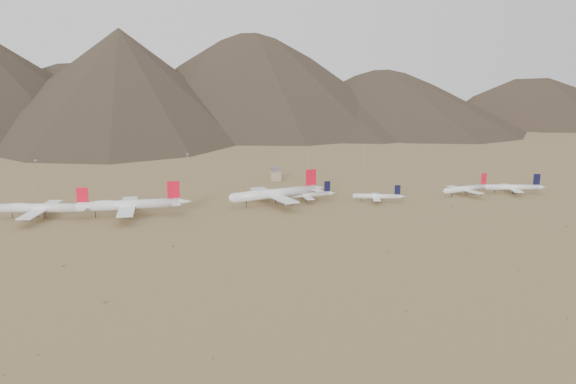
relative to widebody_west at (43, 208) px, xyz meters
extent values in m
plane|color=#9E8152|center=(142.17, -29.70, -6.89)|extent=(3000.00, 3000.00, 0.00)
cylinder|color=white|center=(-0.28, 0.07, -0.07)|extent=(55.86, 18.41, 5.79)
cone|color=white|center=(30.26, -7.09, 0.36)|extent=(11.01, 7.37, 5.21)
cube|color=white|center=(-1.37, 0.32, -0.94)|extent=(20.43, 52.04, 0.72)
cube|color=white|center=(25.90, -6.06, 0.51)|extent=(9.36, 20.15, 0.35)
cube|color=red|center=(24.81, -5.81, 7.96)|extent=(7.21, 2.17, 10.27)
cylinder|color=black|center=(-19.37, 4.54, -4.93)|extent=(0.37, 0.37, 3.92)
cylinder|color=black|center=(1.14, 1.22, -4.93)|extent=(0.47, 0.47, 3.92)
cylinder|color=black|center=(0.48, -1.60, -4.93)|extent=(0.47, 0.47, 3.92)
ellipsoid|color=white|center=(-14.46, 3.39, 1.52)|extent=(18.44, 8.31, 3.47)
cylinder|color=slate|center=(0.97, 10.32, -2.37)|extent=(6.05, 3.81, 2.60)
cylinder|color=slate|center=(-3.71, -9.68, -2.37)|extent=(6.05, 3.81, 2.60)
cylinder|color=slate|center=(3.08, 19.32, -2.37)|extent=(6.05, 3.81, 2.60)
cylinder|color=slate|center=(-5.82, -18.68, -2.37)|extent=(6.05, 3.81, 2.60)
cylinder|color=white|center=(53.30, -6.87, 0.57)|extent=(61.52, 8.65, 6.34)
sphere|color=white|center=(22.67, -5.71, 0.57)|extent=(6.21, 6.21, 6.21)
cone|color=white|center=(87.62, -8.17, 1.05)|extent=(11.25, 6.12, 5.70)
cube|color=white|center=(52.08, -6.83, -0.38)|extent=(11.93, 56.54, 0.79)
cube|color=white|center=(82.72, -7.99, 1.21)|extent=(6.32, 21.55, 0.38)
cube|color=red|center=(81.49, -7.94, 9.36)|extent=(7.99, 0.87, 11.24)
cylinder|color=black|center=(31.86, -6.06, -4.74)|extent=(0.41, 0.41, 4.29)
cylinder|color=black|center=(54.59, -5.34, -4.74)|extent=(0.51, 0.51, 4.29)
cylinder|color=black|center=(54.47, -8.50, -4.74)|extent=(0.51, 0.51, 4.29)
ellipsoid|color=white|center=(37.37, -6.27, 2.31)|extent=(19.79, 5.49, 3.80)
cylinder|color=slate|center=(52.50, 4.41, -1.95)|extent=(6.24, 3.08, 2.85)
cylinder|color=slate|center=(51.65, -18.06, -1.95)|extent=(6.24, 3.08, 2.85)
cylinder|color=slate|center=(52.89, 14.52, -1.95)|extent=(6.24, 3.08, 2.85)
cylinder|color=slate|center=(51.27, -28.17, -1.95)|extent=(6.24, 3.08, 2.85)
cylinder|color=white|center=(152.15, 3.39, 0.83)|extent=(63.14, 21.58, 6.55)
sphere|color=white|center=(121.37, -4.22, 0.83)|extent=(6.42, 6.42, 6.42)
cone|color=white|center=(186.62, 11.91, 1.32)|extent=(12.50, 8.46, 5.90)
cube|color=white|center=(150.92, 3.08, -0.16)|extent=(23.80, 58.87, 0.82)
cube|color=white|center=(181.70, 10.69, 1.48)|extent=(10.84, 22.81, 0.39)
cube|color=red|center=(180.47, 10.39, 9.92)|extent=(8.14, 2.55, 11.63)
cylinder|color=black|center=(130.60, -1.94, -4.67)|extent=(0.42, 0.42, 4.44)
cylinder|color=black|center=(152.99, 5.28, -4.67)|extent=(0.53, 0.53, 4.44)
cylinder|color=black|center=(153.77, 2.10, -4.67)|extent=(0.53, 0.53, 4.44)
ellipsoid|color=white|center=(136.14, -0.57, 2.63)|extent=(20.88, 9.64, 3.93)
cylinder|color=slate|center=(148.13, 14.37, -1.78)|extent=(6.86, 4.38, 2.95)
cylinder|color=slate|center=(153.71, -8.20, -1.78)|extent=(6.86, 4.38, 2.95)
cylinder|color=slate|center=(145.62, 24.53, -1.78)|extent=(6.86, 4.38, 2.95)
cylinder|color=slate|center=(156.22, -18.36, -1.78)|extent=(6.86, 4.38, 2.95)
cylinder|color=white|center=(176.54, 8.68, -2.46)|extent=(34.47, 3.82, 3.74)
sphere|color=white|center=(159.31, 8.72, -2.46)|extent=(3.67, 3.67, 3.67)
cone|color=white|center=(195.83, 8.63, -2.18)|extent=(6.21, 3.38, 3.37)
cube|color=white|center=(175.85, 8.68, -3.02)|extent=(5.59, 29.55, 0.47)
cube|color=white|center=(193.08, 8.64, -2.08)|extent=(3.13, 11.23, 0.22)
cube|color=black|center=(192.39, 8.64, 3.10)|extent=(4.48, 0.35, 7.38)
cylinder|color=black|center=(164.48, 8.71, -5.61)|extent=(0.39, 0.39, 2.56)
cylinder|color=black|center=(177.23, 9.62, -5.61)|extent=(0.49, 0.49, 2.56)
cylinder|color=black|center=(177.22, 7.74, -5.61)|extent=(0.49, 0.49, 2.56)
cylinder|color=slate|center=(175.87, 16.95, -3.95)|extent=(3.45, 1.69, 1.68)
cylinder|color=slate|center=(175.83, 0.41, -3.95)|extent=(3.45, 1.69, 1.68)
cylinder|color=white|center=(224.85, -7.19, -2.83)|extent=(30.96, 13.57, 3.43)
sphere|color=white|center=(209.93, -2.02, -2.83)|extent=(3.36, 3.36, 3.36)
cone|color=white|center=(241.56, -12.97, -2.57)|extent=(6.38, 4.77, 3.09)
cube|color=white|center=(224.25, -6.98, -3.34)|extent=(13.63, 27.23, 0.43)
cube|color=white|center=(239.17, -12.14, -2.49)|extent=(6.05, 10.65, 0.21)
cube|color=black|center=(238.57, -11.94, 2.27)|extent=(3.98, 1.63, 6.77)
cylinder|color=black|center=(214.40, -3.57, -5.72)|extent=(0.36, 0.36, 2.35)
cylinder|color=black|center=(225.72, -6.58, -5.72)|extent=(0.45, 0.45, 2.35)
cylinder|color=black|center=(225.16, -8.20, -5.72)|extent=(0.45, 0.45, 2.35)
cylinder|color=slate|center=(226.73, 0.18, -4.19)|extent=(3.49, 2.49, 1.54)
cylinder|color=slate|center=(221.77, -14.14, -4.19)|extent=(3.49, 2.49, 1.54)
cylinder|color=white|center=(299.23, -2.43, -1.87)|extent=(39.08, 12.46, 4.24)
sphere|color=white|center=(280.14, -6.59, -1.87)|extent=(4.16, 4.16, 4.16)
cone|color=white|center=(320.61, 2.22, -1.55)|extent=(7.68, 5.23, 3.82)
cube|color=white|center=(298.47, -2.60, -2.50)|extent=(13.23, 34.05, 0.53)
cube|color=white|center=(317.55, 1.56, -1.44)|extent=(6.14, 13.18, 0.25)
cube|color=red|center=(316.79, 1.39, 4.44)|extent=(5.04, 1.45, 8.37)
cylinder|color=black|center=(285.87, -5.34, -5.44)|extent=(0.45, 0.45, 2.90)
cylinder|color=black|center=(299.77, -1.23, -5.44)|extent=(0.56, 0.56, 2.90)
cylinder|color=black|center=(300.22, -3.30, -5.44)|extent=(0.56, 0.56, 2.90)
cylinder|color=slate|center=(296.47, 6.56, -3.55)|extent=(4.22, 2.70, 1.91)
cylinder|color=slate|center=(300.46, -11.76, -3.55)|extent=(4.22, 2.70, 1.91)
cylinder|color=white|center=(337.33, -6.06, -1.89)|extent=(38.67, 14.15, 4.22)
sphere|color=white|center=(318.54, -1.02, -1.89)|extent=(4.14, 4.14, 4.14)
cone|color=white|center=(358.37, -11.70, -1.57)|extent=(7.75, 5.49, 3.80)
cube|color=white|center=(336.58, -5.86, -2.52)|extent=(14.65, 33.82, 0.53)
cube|color=white|center=(355.37, -10.90, -1.46)|extent=(6.66, 13.15, 0.25)
cube|color=black|center=(354.61, -10.69, 4.39)|extent=(4.98, 1.68, 8.34)
cylinder|color=black|center=(324.18, -2.54, -5.44)|extent=(0.44, 0.44, 2.89)
cylinder|color=black|center=(338.35, -5.24, -5.44)|extent=(0.56, 0.56, 2.89)
cylinder|color=black|center=(337.81, -7.28, -5.44)|extent=(0.56, 0.56, 2.89)
cylinder|color=slate|center=(338.99, 3.16, -3.57)|extent=(4.25, 2.84, 1.90)
cylinder|color=slate|center=(334.16, -14.88, -3.57)|extent=(4.25, 2.84, 1.90)
cube|color=tan|center=(172.17, 90.30, -2.89)|extent=(8.00, 8.00, 8.00)
cube|color=slate|center=(172.17, 90.30, 3.11)|extent=(6.00, 6.00, 4.00)
cylinder|color=gray|center=(-18.10, 87.36, 5.61)|extent=(0.50, 0.50, 25.00)
cube|color=gray|center=(-18.10, 87.36, 18.41)|extent=(2.00, 0.60, 0.80)
cylinder|color=gray|center=(98.11, 94.35, 5.61)|extent=(0.50, 0.50, 25.00)
cube|color=gray|center=(98.11, 94.35, 18.41)|extent=(2.00, 0.60, 0.80)
cylinder|color=gray|center=(195.39, 71.48, 5.61)|extent=(0.50, 0.50, 25.00)
cube|color=gray|center=(195.39, 71.48, 18.41)|extent=(2.00, 0.60, 0.80)
cylinder|color=gray|center=(259.97, 107.35, 5.61)|extent=(0.50, 0.50, 25.00)
cube|color=gray|center=(259.97, 107.35, 18.41)|extent=(2.00, 0.60, 0.80)
cylinder|color=gray|center=(358.73, 94.48, 5.61)|extent=(0.50, 0.50, 25.00)
cube|color=gray|center=(358.73, 94.48, 18.41)|extent=(2.00, 0.60, 0.80)
ellipsoid|color=olive|center=(61.91, -78.26, -6.73)|extent=(0.53, 0.53, 0.32)
ellipsoid|color=olive|center=(28.51, -190.56, -6.66)|extent=(0.56, 0.56, 0.45)
ellipsoid|color=olive|center=(0.10, -97.30, -6.71)|extent=(0.52, 0.52, 0.36)
ellipsoid|color=olive|center=(20.64, -201.47, -6.68)|extent=(0.52, 0.52, 0.41)
ellipsoid|color=olive|center=(153.75, -61.07, -6.64)|extent=(0.76, 0.76, 0.50)
ellipsoid|color=olive|center=(77.14, -80.56, -6.51)|extent=(0.92, 0.92, 0.76)
ellipsoid|color=olive|center=(217.11, -208.58, -6.62)|extent=(0.95, 0.95, 0.53)
ellipsoid|color=olive|center=(184.78, -118.34, -6.62)|extent=(0.76, 0.76, 0.54)
ellipsoid|color=olive|center=(24.57, -99.81, -6.50)|extent=(0.98, 0.98, 0.79)
ellipsoid|color=olive|center=(46.94, -150.66, -6.47)|extent=(1.02, 1.02, 0.83)
ellipsoid|color=olive|center=(309.91, -98.30, -6.56)|extent=(1.07, 1.07, 0.66)
ellipsoid|color=olive|center=(269.63, -35.18, -6.42)|extent=(1.08, 1.08, 0.94)
ellipsoid|color=olive|center=(150.73, -96.02, -6.74)|extent=(0.52, 0.52, 0.30)
ellipsoid|color=olive|center=(160.88, -188.10, -6.68)|extent=(0.79, 0.79, 0.42)
ellipsoid|color=olive|center=(232.88, -157.87, -6.66)|extent=(0.62, 0.62, 0.45)
ellipsoid|color=olive|center=(286.73, -63.89, -6.75)|extent=(0.55, 0.55, 0.28)
ellipsoid|color=olive|center=(83.91, -206.51, -6.68)|extent=(0.60, 0.60, 0.41)
ellipsoid|color=olive|center=(169.09, -121.54, -6.74)|extent=(0.56, 0.56, 0.30)
ellipsoid|color=olive|center=(225.21, -123.32, -6.57)|extent=(0.77, 0.77, 0.63)
ellipsoid|color=olive|center=(279.10, -98.88, -6.68)|extent=(0.51, 0.51, 0.41)
ellipsoid|color=olive|center=(90.15, -105.43, -6.72)|extent=(0.54, 0.54, 0.33)
ellipsoid|color=olive|center=(179.95, -90.43, -6.72)|extent=(0.62, 0.62, 0.34)
camera|label=1|loc=(67.25, -374.05, 83.33)|focal=35.00mm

